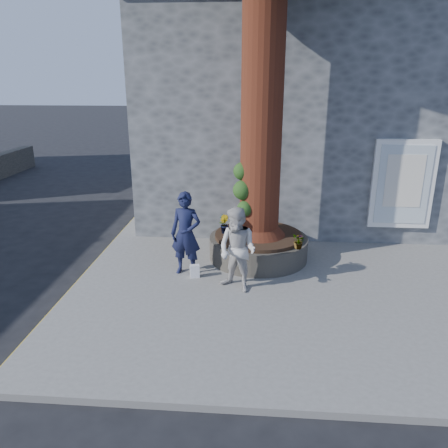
{
  "coord_description": "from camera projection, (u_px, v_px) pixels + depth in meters",
  "views": [
    {
      "loc": [
        0.75,
        -7.62,
        4.21
      ],
      "look_at": [
        0.06,
        1.1,
        1.25
      ],
      "focal_mm": 35.0,
      "sensor_mm": 36.0,
      "label": 1
    }
  ],
  "objects": [
    {
      "name": "shopping_bag",
      "position": [
        195.0,
        271.0,
        9.34
      ],
      "size": [
        0.22,
        0.16,
        0.28
      ],
      "primitive_type": "cube",
      "rotation": [
        0.0,
        0.0,
        0.23
      ],
      "color": "white",
      "rests_on": "pavement"
    },
    {
      "name": "pavement",
      "position": [
        290.0,
        279.0,
        9.42
      ],
      "size": [
        9.0,
        8.0,
        0.12
      ],
      "primitive_type": "cube",
      "color": "slate",
      "rests_on": "ground"
    },
    {
      "name": "plant_a",
      "position": [
        223.0,
        222.0,
        10.49
      ],
      "size": [
        0.22,
        0.22,
        0.35
      ],
      "primitive_type": "imported",
      "rotation": [
        0.0,
        0.0,
        0.69
      ],
      "color": "gray",
      "rests_on": "planter"
    },
    {
      "name": "yellow_line",
      "position": [
        86.0,
        275.0,
        9.77
      ],
      "size": [
        0.1,
        30.0,
        0.01
      ],
      "primitive_type": "cube",
      "color": "yellow",
      "rests_on": "ground"
    },
    {
      "name": "man",
      "position": [
        186.0,
        234.0,
        9.3
      ],
      "size": [
        0.73,
        0.54,
        1.82
      ],
      "primitive_type": "imported",
      "rotation": [
        0.0,
        0.0,
        -0.18
      ],
      "color": "#131735",
      "rests_on": "pavement"
    },
    {
      "name": "ground",
      "position": [
        217.0,
        302.0,
        8.6
      ],
      "size": [
        120.0,
        120.0,
        0.0
      ],
      "primitive_type": "plane",
      "color": "black",
      "rests_on": "ground"
    },
    {
      "name": "plant_c",
      "position": [
        299.0,
        242.0,
        9.28
      ],
      "size": [
        0.24,
        0.24,
        0.32
      ],
      "primitive_type": "imported",
      "rotation": [
        0.0,
        0.0,
        3.6
      ],
      "color": "gray",
      "rests_on": "planter"
    },
    {
      "name": "planter",
      "position": [
        258.0,
        246.0,
        10.3
      ],
      "size": [
        2.3,
        2.3,
        0.6
      ],
      "color": "black",
      "rests_on": "pavement"
    },
    {
      "name": "woman",
      "position": [
        237.0,
        250.0,
        8.58
      ],
      "size": [
        1.05,
        0.98,
        1.71
      ],
      "primitive_type": "imported",
      "rotation": [
        0.0,
        0.0,
        -0.55
      ],
      "color": "#B9B5B1",
      "rests_on": "pavement"
    },
    {
      "name": "plant_d",
      "position": [
        299.0,
        242.0,
        9.28
      ],
      "size": [
        0.3,
        0.32,
        0.32
      ],
      "primitive_type": "imported",
      "rotation": [
        0.0,
        0.0,
        4.86
      ],
      "color": "gray",
      "rests_on": "planter"
    },
    {
      "name": "plant_b",
      "position": [
        224.0,
        224.0,
        10.21
      ],
      "size": [
        0.32,
        0.32,
        0.43
      ],
      "primitive_type": "imported",
      "rotation": [
        0.0,
        0.0,
        2.14
      ],
      "color": "gray",
      "rests_on": "planter"
    },
    {
      "name": "stone_shop",
      "position": [
        313.0,
        111.0,
        14.2
      ],
      "size": [
        10.3,
        8.3,
        6.3
      ],
      "color": "#4D4F52",
      "rests_on": "ground"
    }
  ]
}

